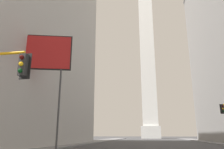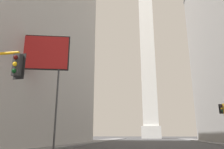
# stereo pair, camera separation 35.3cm
# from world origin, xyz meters

# --- Properties ---
(sidewalk_left) EXTENTS (5.00, 110.97, 0.15)m
(sidewalk_left) POSITION_xyz_m (-12.60, 33.29, 0.07)
(sidewalk_left) COLOR slate
(sidewalk_left) RESTS_ON ground_plane
(obelisk) EXTENTS (7.90, 7.90, 77.21)m
(obelisk) POSITION_xyz_m (0.00, 92.47, 37.36)
(obelisk) COLOR silver
(obelisk) RESTS_ON ground_plane
(billboard_sign) EXTENTS (5.63, 1.71, 11.44)m
(billboard_sign) POSITION_xyz_m (-10.68, 16.28, 9.21)
(billboard_sign) COLOR #3F3F42
(billboard_sign) RESTS_ON ground_plane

